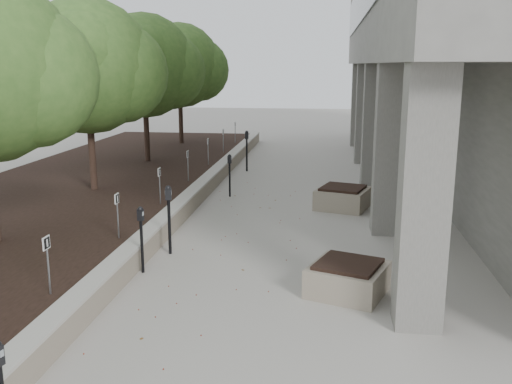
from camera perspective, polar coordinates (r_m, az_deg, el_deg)
The scene contains 20 objects.
ground at distance 8.63m, azimuth -6.92°, elevation -14.71°, with size 90.00×90.00×0.00m, color #AEA9A0.
retaining_wall at distance 17.24m, azimuth -5.54°, elevation 0.26°, with size 0.39×26.00×0.50m, color tan, non-canonical shape.
planting_bed at distance 18.41m, azimuth -16.76°, elevation 0.42°, with size 7.00×26.00×0.40m, color black.
crabapple_tree_3 at distance 16.85m, azimuth -16.58°, elevation 9.37°, with size 4.60×4.00×5.44m, color #386125, non-canonical shape.
crabapple_tree_4 at distance 21.51m, azimuth -11.18°, elevation 10.28°, with size 4.60×4.00×5.44m, color #386125, non-canonical shape.
crabapple_tree_5 at distance 26.30m, azimuth -7.71°, elevation 10.81°, with size 4.60×4.00×5.44m, color #386125, non-canonical shape.
parking_sign_2 at distance 9.52m, azimuth -20.26°, elevation -6.98°, with size 0.04×0.22×0.96m, color black, non-canonical shape.
parking_sign_3 at distance 12.13m, azimuth -13.79°, elevation -2.36°, with size 0.04×0.22×0.96m, color black, non-canonical shape.
parking_sign_4 at distance 14.88m, azimuth -9.69°, elevation 0.61°, with size 0.04×0.22×0.96m, color black, non-canonical shape.
parking_sign_5 at distance 17.72m, azimuth -6.89°, elevation 2.64°, with size 0.04×0.22×0.96m, color black, non-canonical shape.
parking_sign_6 at distance 20.60m, azimuth -4.86°, elevation 4.10°, with size 0.04×0.22×0.96m, color black, non-canonical shape.
parking_sign_7 at distance 23.51m, azimuth -3.32°, elevation 5.20°, with size 0.04×0.22×0.96m, color black, non-canonical shape.
parking_sign_8 at distance 26.44m, azimuth -2.12°, elevation 6.05°, with size 0.04×0.22×0.96m, color black, non-canonical shape.
parking_meter_2 at distance 11.13m, azimuth -11.48°, elevation -4.76°, with size 0.13×0.09×1.33m, color black, non-canonical shape.
parking_meter_3 at distance 12.10m, azimuth -8.76°, elevation -2.80°, with size 0.15×0.11×1.50m, color black, non-canonical shape.
parking_meter_4 at distance 17.21m, azimuth -2.68°, elevation 1.67°, with size 0.13×0.09×1.32m, color black, non-canonical shape.
parking_meter_5 at distance 21.35m, azimuth -0.94°, elevation 4.17°, with size 0.15×0.11×1.55m, color black, non-canonical shape.
planter_front at distance 10.20m, azimuth 9.25°, elevation -8.54°, with size 1.23×1.23×0.58m, color tan, non-canonical shape.
planter_back at distance 16.06m, azimuth 8.74°, elevation -0.54°, with size 1.33×1.33×0.62m, color tan, non-canonical shape.
berry_scatter at distance 13.18m, azimuth -2.03°, elevation -4.70°, with size 3.30×14.10×0.02m, color maroon, non-canonical shape.
Camera 1 is at (1.97, -7.40, 3.97)m, focal length 39.59 mm.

